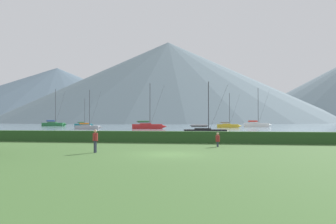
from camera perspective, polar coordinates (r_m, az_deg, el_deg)
name	(u,v)px	position (r m, az deg, el deg)	size (l,w,h in m)	color
ground_plane	(169,154)	(21.77, 0.11, -7.61)	(1000.00, 1000.00, 0.00)	#3D602D
harbor_water	(207,124)	(158.48, 6.93, -2.21)	(320.00, 246.00, 0.00)	gray
hedge_line	(183,137)	(32.62, 2.77, -4.51)	(80.00, 1.20, 1.17)	#284C23
sailboat_slip_0	(83,125)	(115.71, -14.93, -2.21)	(6.78, 2.87, 9.79)	#19707A
sailboat_slip_1	(206,132)	(46.27, 6.78, -3.58)	(7.12, 2.98, 7.88)	black
sailboat_slip_2	(257,125)	(106.31, 15.61, -2.19)	(8.88, 2.87, 12.57)	white
sailboat_slip_4	(88,127)	(79.67, -14.20, -2.63)	(6.72, 2.78, 9.60)	#9E9EA3
sailboat_slip_5	(54,124)	(123.12, -19.80, -2.03)	(9.12, 3.19, 13.60)	#236B38
sailboat_slip_6	(148,126)	(81.29, -3.64, -2.51)	(9.00, 3.92, 11.64)	red
sailboat_slip_7	(228,125)	(95.96, 10.73, -2.39)	(7.30, 2.37, 10.26)	gold
person_seated_viewer	(218,139)	(27.99, 8.90, -4.80)	(0.36, 0.56, 1.25)	#2D3347
person_standing_walker	(95,139)	(23.37, -12.93, -4.76)	(0.36, 0.57, 1.65)	#2D3347
distant_hill_west_ridge	(57,95)	(438.20, -19.32, 2.96)	(338.74, 338.74, 69.77)	#4C6070
distant_hill_central_peak	(86,101)	(460.85, -14.50, 1.91)	(301.86, 301.86, 56.70)	slate
distant_hill_east_ridge	(168,82)	(314.37, 0.02, 5.40)	(314.99, 314.99, 78.80)	slate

